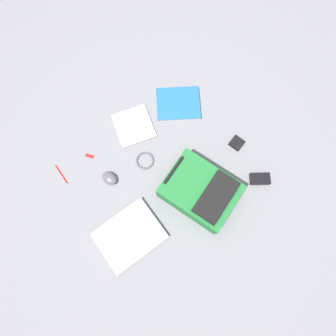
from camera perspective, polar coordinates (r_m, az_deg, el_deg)
name	(u,v)px	position (r m, az deg, el deg)	size (l,w,h in m)	color
ground_plane	(167,178)	(1.74, -0.13, -1.87)	(3.41, 3.41, 0.00)	slate
backpack	(201,192)	(1.65, 6.25, -4.49)	(0.39, 0.45, 0.18)	#1E662D
laptop	(130,235)	(1.70, -7.31, -12.58)	(0.36, 0.28, 0.03)	#929296
book_red	(178,104)	(1.90, 1.93, 12.12)	(0.34, 0.33, 0.02)	silver
book_blue	(134,126)	(1.85, -6.50, 7.94)	(0.27, 0.28, 0.01)	silver
computer_mouse	(110,178)	(1.75, -11.00, -1.90)	(0.07, 0.09, 0.04)	#4C4C51
cable_coil	(145,161)	(1.77, -4.40, 1.41)	(0.11, 0.11, 0.01)	#4C4C51
power_brick	(260,179)	(1.80, 17.05, -2.00)	(0.07, 0.11, 0.03)	black
pen_black	(61,174)	(1.85, -19.62, -1.09)	(0.01, 0.01, 0.13)	red
earbud_pouch	(237,143)	(1.84, 12.93, 4.66)	(0.07, 0.07, 0.02)	black
usb_stick	(90,156)	(1.84, -14.67, 2.24)	(0.02, 0.05, 0.01)	#B21919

